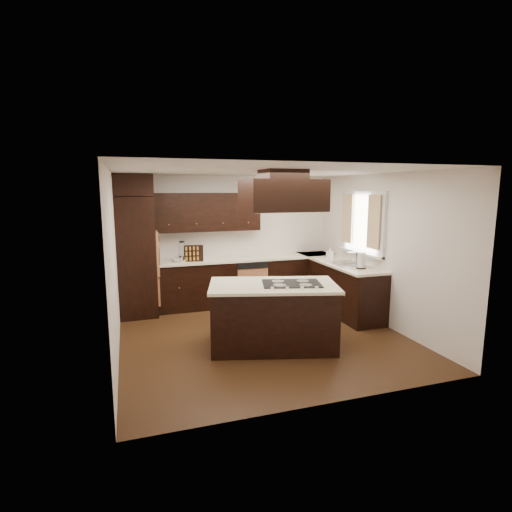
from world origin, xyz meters
name	(u,v)px	position (x,y,z in m)	size (l,w,h in m)	color
floor	(262,336)	(0.00, 0.00, -0.01)	(4.20, 4.20, 0.02)	#4E2F17
ceiling	(262,170)	(0.00, 0.00, 2.51)	(4.20, 4.20, 0.02)	silver
wall_back	(228,239)	(0.00, 2.11, 1.25)	(4.20, 0.02, 2.50)	silver
wall_front	(330,289)	(0.00, -2.11, 1.25)	(4.20, 0.02, 2.50)	silver
wall_left	(113,264)	(-2.11, 0.00, 1.25)	(0.02, 4.20, 2.50)	silver
wall_right	(382,250)	(2.11, 0.00, 1.25)	(0.02, 4.20, 2.50)	silver
oven_column	(136,257)	(-1.78, 1.71, 1.06)	(0.65, 0.75, 2.12)	black
wall_oven_face	(156,252)	(-1.43, 1.71, 1.12)	(0.05, 0.62, 0.78)	#CE8152
base_cabinets_back	(234,282)	(0.03, 1.80, 0.44)	(2.93, 0.60, 0.88)	black
base_cabinets_right	(337,286)	(1.80, 0.90, 0.44)	(0.60, 2.40, 0.88)	black
countertop_back	(234,259)	(0.03, 1.79, 0.90)	(2.93, 0.63, 0.04)	#FBF1CB
countertop_right	(337,262)	(1.79, 0.90, 0.90)	(0.63, 2.40, 0.04)	#FBF1CB
upper_cabinets	(208,212)	(-0.43, 1.93, 1.81)	(2.00, 0.34, 0.72)	black
dishwasher_front	(253,287)	(0.33, 1.50, 0.40)	(0.60, 0.05, 0.72)	#CE8152
window_frame	(363,223)	(2.07, 0.55, 1.65)	(0.06, 1.32, 1.12)	silver
window_pane	(364,223)	(2.10, 0.55, 1.65)	(0.00, 1.20, 1.00)	white
curtain_left	(374,222)	(2.01, 0.13, 1.70)	(0.02, 0.34, 0.90)	beige
curtain_right	(347,218)	(2.01, 0.97, 1.70)	(0.02, 0.34, 0.90)	beige
sink_rim	(348,264)	(1.80, 0.55, 0.92)	(0.52, 0.84, 0.01)	silver
island	(273,317)	(0.02, -0.44, 0.44)	(1.72, 0.94, 0.88)	black
island_top	(273,285)	(0.02, -0.44, 0.90)	(1.79, 1.00, 0.04)	#FBF1CB
cooktop	(292,283)	(0.27, -0.51, 0.93)	(0.81, 0.54, 0.01)	black
range_hood	(283,195)	(0.10, -0.55, 2.16)	(1.05, 0.72, 0.42)	black
hood_duct	(283,174)	(0.10, -0.55, 2.44)	(0.55, 0.50, 0.13)	black
blender_base	(182,259)	(-0.96, 1.72, 0.97)	(0.15, 0.15, 0.10)	silver
blender_pitcher	(182,249)	(-0.96, 1.72, 1.15)	(0.13, 0.13, 0.26)	silver
spice_rack	(193,253)	(-0.76, 1.70, 1.07)	(0.36, 0.09, 0.30)	black
mixing_bowl	(178,260)	(-1.03, 1.78, 0.95)	(0.27, 0.27, 0.07)	silver
soap_bottle	(330,253)	(1.77, 1.15, 1.03)	(0.10, 0.10, 0.22)	silver
paper_towel	(361,261)	(1.81, 0.13, 1.06)	(0.13, 0.13, 0.27)	silver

